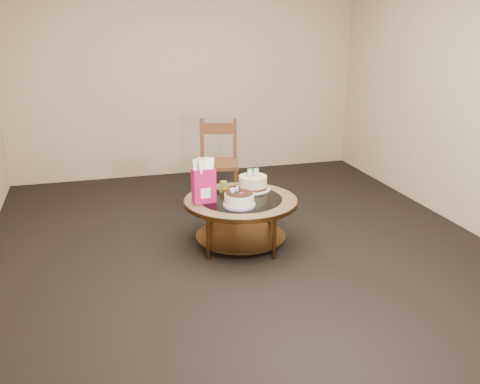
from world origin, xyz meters
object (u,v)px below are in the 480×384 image
object	(u,v)px
decorated_cake	(239,200)
cream_cake	(253,183)
gift_bag	(204,181)
dining_chair	(219,162)
coffee_table	(241,207)

from	to	relation	value
decorated_cake	cream_cake	distance (m)	0.47
gift_bag	dining_chair	size ratio (longest dim) A/B	0.42
cream_cake	gift_bag	bearing A→B (deg)	-161.01
cream_cake	gift_bag	distance (m)	0.57
decorated_cake	gift_bag	world-z (taller)	gift_bag
dining_chair	decorated_cake	bearing A→B (deg)	-82.43
decorated_cake	dining_chair	xyz separation A→B (m)	(0.16, 1.39, -0.04)
cream_cake	dining_chair	bearing A→B (deg)	91.25
decorated_cake	cream_cake	bearing A→B (deg)	58.19
coffee_table	cream_cake	bearing A→B (deg)	49.84
cream_cake	dining_chair	xyz separation A→B (m)	(-0.09, 0.99, -0.05)
cream_cake	gift_bag	world-z (taller)	gift_bag
decorated_cake	gift_bag	size ratio (longest dim) A/B	0.71
dining_chair	gift_bag	bearing A→B (deg)	-95.31
coffee_table	dining_chair	xyz separation A→B (m)	(0.09, 1.20, 0.09)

